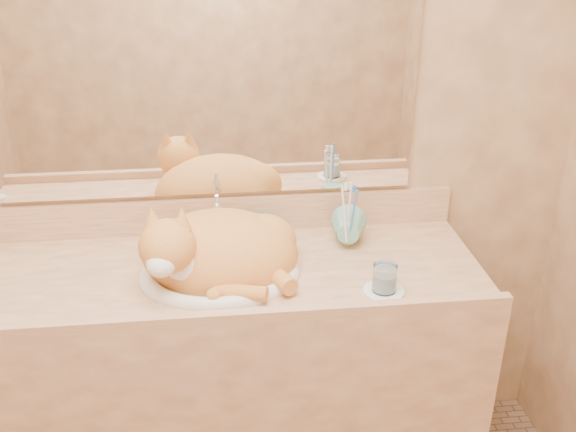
{
  "coord_description": "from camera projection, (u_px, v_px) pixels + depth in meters",
  "views": [
    {
      "loc": [
        0.04,
        -0.92,
        1.82
      ],
      "look_at": [
        0.22,
        0.7,
        1.03
      ],
      "focal_mm": 40.0,
      "sensor_mm": 36.0,
      "label": 1
    }
  ],
  "objects": [
    {
      "name": "wall_back",
      "position": [
        205.0,
        113.0,
        1.96
      ],
      "size": [
        2.4,
        0.02,
        2.5
      ],
      "primitive_type": "cube",
      "color": "#936743",
      "rests_on": "ground"
    },
    {
      "name": "vanity_counter",
      "position": [
        219.0,
        385.0,
        2.08
      ],
      "size": [
        1.6,
        0.55,
        0.85
      ],
      "primitive_type": null,
      "color": "#A16B48",
      "rests_on": "floor"
    },
    {
      "name": "mirror",
      "position": [
        203.0,
        68.0,
        1.89
      ],
      "size": [
        1.3,
        0.02,
        0.8
      ],
      "primitive_type": "cube",
      "color": "white",
      "rests_on": "wall_back"
    },
    {
      "name": "sink_basin",
      "position": [
        219.0,
        253.0,
        1.84
      ],
      "size": [
        0.52,
        0.46,
        0.14
      ],
      "primitive_type": null,
      "rotation": [
        0.0,
        0.0,
        -0.2
      ],
      "color": "white",
      "rests_on": "vanity_counter"
    },
    {
      "name": "faucet",
      "position": [
        218.0,
        223.0,
        2.0
      ],
      "size": [
        0.06,
        0.12,
        0.16
      ],
      "primitive_type": null,
      "rotation": [
        0.0,
        0.0,
        -0.16
      ],
      "color": "white",
      "rests_on": "vanity_counter"
    },
    {
      "name": "cat",
      "position": [
        214.0,
        249.0,
        1.85
      ],
      "size": [
        0.49,
        0.42,
        0.25
      ],
      "primitive_type": null,
      "rotation": [
        0.0,
        0.0,
        -0.1
      ],
      "color": "orange",
      "rests_on": "sink_basin"
    },
    {
      "name": "soap_dispenser",
      "position": [
        259.0,
        230.0,
        1.94
      ],
      "size": [
        0.09,
        0.1,
        0.18
      ],
      "primitive_type": "imported",
      "rotation": [
        0.0,
        0.0,
        -0.21
      ],
      "color": "#6FB29C",
      "rests_on": "vanity_counter"
    },
    {
      "name": "toothbrush_cup",
      "position": [
        348.0,
        236.0,
        1.98
      ],
      "size": [
        0.14,
        0.14,
        0.11
      ],
      "primitive_type": "imported",
      "rotation": [
        0.0,
        0.0,
        -0.22
      ],
      "color": "#6FB29C",
      "rests_on": "vanity_counter"
    },
    {
      "name": "toothbrushes",
      "position": [
        349.0,
        212.0,
        1.94
      ],
      "size": [
        0.04,
        0.04,
        0.23
      ],
      "primitive_type": null,
      "color": "white",
      "rests_on": "toothbrush_cup"
    },
    {
      "name": "saucer",
      "position": [
        384.0,
        292.0,
        1.78
      ],
      "size": [
        0.11,
        0.11,
        0.01
      ],
      "primitive_type": "cylinder",
      "color": "white",
      "rests_on": "vanity_counter"
    },
    {
      "name": "water_glass",
      "position": [
        385.0,
        278.0,
        1.76
      ],
      "size": [
        0.07,
        0.07,
        0.08
      ],
      "primitive_type": "cylinder",
      "color": "white",
      "rests_on": "saucer"
    }
  ]
}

